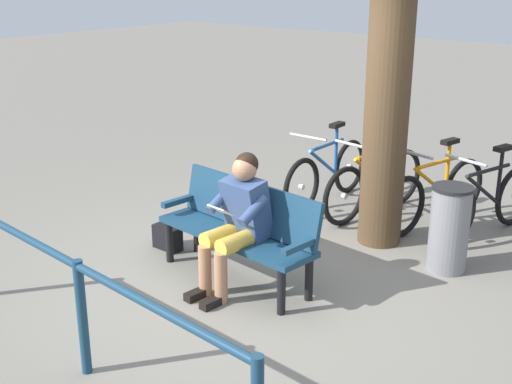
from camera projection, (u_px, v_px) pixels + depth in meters
ground_plane at (238, 288)px, 5.91m from camera, size 40.00×40.00×0.00m
bench at (241, 224)px, 5.96m from camera, size 1.64×0.64×0.87m
person_reading at (238, 216)px, 5.71m from camera, size 0.52×0.79×1.20m
handbag at (167, 237)px, 6.68m from camera, size 0.30×0.15×0.24m
tree_trunk at (388, 94)px, 6.42m from camera, size 0.43×0.43×3.04m
litter_bin at (449, 229)px, 6.13m from camera, size 0.37×0.37×0.81m
bicycle_black at (486, 202)px, 6.94m from camera, size 0.60×1.64×0.94m
bicycle_green at (435, 194)px, 7.19m from camera, size 0.55×1.65×0.94m
bicycle_silver at (375, 184)px, 7.53m from camera, size 0.48×1.67×0.94m
bicycle_purple at (327, 174)px, 7.89m from camera, size 0.48×1.68×0.94m
railing_fence at (80, 295)px, 4.50m from camera, size 3.33×0.36×0.85m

